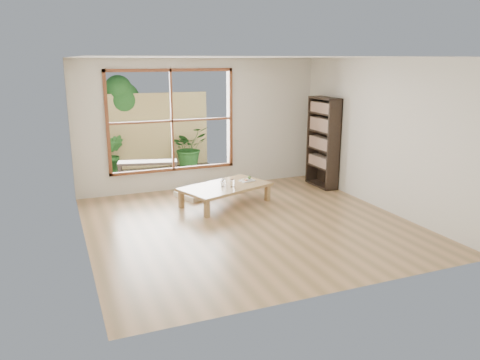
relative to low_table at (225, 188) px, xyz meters
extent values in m
plane|color=#A97F54|center=(-0.03, -1.13, -0.31)|extent=(5.00, 5.00, 0.00)
cube|color=#AA8652|center=(0.00, 0.00, 0.02)|extent=(1.81, 1.39, 0.05)
cube|color=#AA8652|center=(-0.55, -0.59, -0.16)|extent=(0.10, 0.10, 0.30)
cube|color=#AA8652|center=(-0.80, 0.10, -0.16)|extent=(0.10, 0.10, 0.30)
cube|color=#AA8652|center=(0.80, -0.10, -0.16)|extent=(0.10, 0.10, 0.30)
cube|color=#AA8652|center=(0.55, 0.59, -0.16)|extent=(0.10, 0.10, 0.30)
cube|color=white|center=(-0.35, 0.67, -0.26)|extent=(0.81, 0.81, 0.09)
cube|color=black|center=(2.31, 0.43, 0.61)|extent=(0.29, 0.83, 1.84)
cylinder|color=silver|center=(0.09, -0.13, 0.11)|extent=(0.07, 0.07, 0.14)
cylinder|color=silver|center=(0.00, 0.07, 0.09)|extent=(0.07, 0.07, 0.10)
cylinder|color=silver|center=(-0.03, 0.07, 0.08)|extent=(0.06, 0.06, 0.08)
cylinder|color=silver|center=(-0.06, -0.05, 0.08)|extent=(0.07, 0.07, 0.08)
cube|color=white|center=(0.49, 0.15, 0.05)|extent=(0.30, 0.24, 0.02)
sphere|color=#486A2A|center=(0.56, 0.19, 0.09)|extent=(0.07, 0.07, 0.07)
cube|color=orange|center=(0.46, 0.12, 0.07)|extent=(0.05, 0.05, 0.02)
cube|color=beige|center=(0.43, 0.18, 0.07)|extent=(0.06, 0.06, 0.02)
cylinder|color=silver|center=(0.52, 0.10, 0.06)|extent=(0.15, 0.04, 0.01)
cube|color=#373028|center=(-0.63, 2.43, -0.31)|extent=(2.80, 2.00, 0.05)
cube|color=black|center=(-0.96, 2.26, 0.09)|extent=(1.31, 0.64, 0.05)
cube|color=black|center=(-1.57, 2.26, -0.11)|extent=(0.07, 0.07, 0.35)
cube|color=black|center=(-1.50, 2.54, -0.11)|extent=(0.07, 0.07, 0.35)
cube|color=black|center=(-0.42, 1.99, -0.11)|extent=(0.07, 0.07, 0.35)
cube|color=black|center=(-0.35, 2.27, -0.11)|extent=(0.07, 0.07, 0.35)
cube|color=tan|center=(-0.63, 3.43, 0.59)|extent=(2.80, 0.06, 1.80)
imported|color=#22561F|center=(0.22, 3.10, 0.20)|extent=(1.11, 1.05, 0.97)
imported|color=#22561F|center=(-1.59, 3.08, 0.17)|extent=(0.52, 0.43, 0.90)
cylinder|color=#4C3D2D|center=(-1.33, 3.73, 0.49)|extent=(0.14, 0.14, 1.60)
sphere|color=#22561F|center=(-1.21, 3.73, 1.34)|extent=(0.84, 0.84, 0.84)
sphere|color=#22561F|center=(-1.48, 3.81, 1.14)|extent=(0.70, 0.70, 0.70)
sphere|color=#22561F|center=(-1.30, 3.63, 1.59)|extent=(0.64, 0.64, 0.64)
camera|label=1|loc=(-2.84, -7.68, 2.27)|focal=35.00mm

